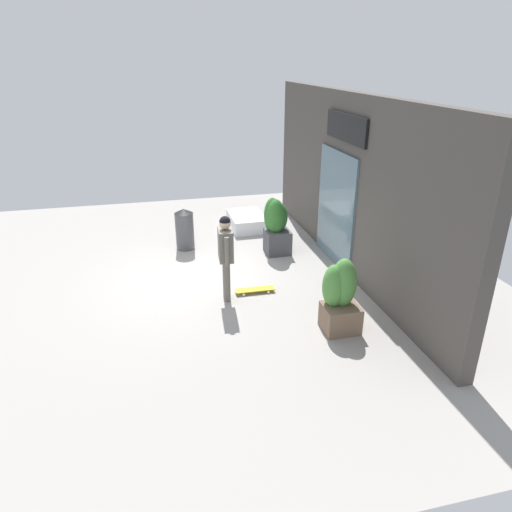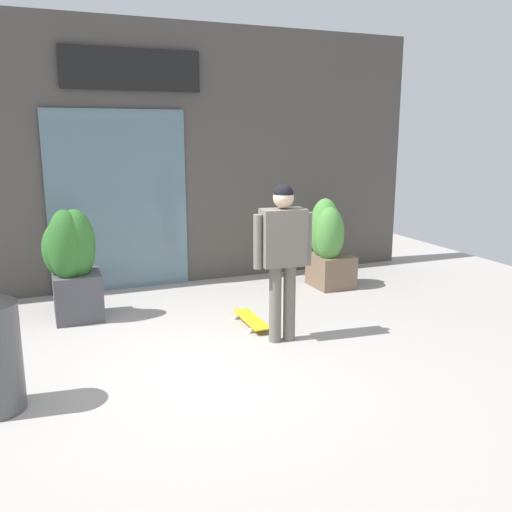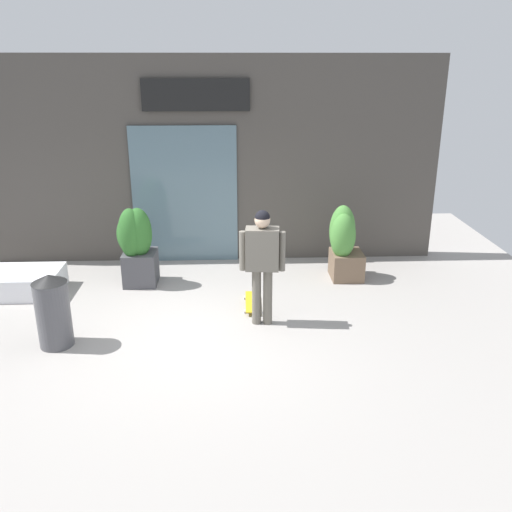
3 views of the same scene
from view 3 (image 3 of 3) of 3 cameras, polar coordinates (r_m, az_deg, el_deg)
The scene contains 8 objects.
ground_plane at distance 7.78m, azimuth -6.78°, elevation -7.86°, with size 12.00×12.00×0.00m, color #9E9993.
building_facade at distance 10.13m, azimuth -6.05°, elevation 9.70°, with size 8.75×0.31×3.70m.
skateboarder at distance 7.57m, azimuth 0.66°, elevation 0.04°, with size 0.64×0.30×1.68m.
skateboard at distance 8.48m, azimuth -0.41°, elevation -4.81°, with size 0.26×0.79×0.08m.
planter_box_left at distance 9.27m, azimuth -12.41°, elevation 1.27°, with size 0.64×0.59×1.34m.
planter_box_right at distance 9.46m, azimuth 9.13°, elevation 1.27°, with size 0.59×0.60×1.29m.
trash_bin at distance 7.66m, azimuth -20.39°, elevation -5.33°, with size 0.45×0.45×1.01m.
snow_ledge at distance 9.70m, azimuth -23.47°, elevation -2.52°, with size 1.33×0.90×0.37m, color white.
Camera 3 is at (0.61, -6.87, 3.60)m, focal length 38.43 mm.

